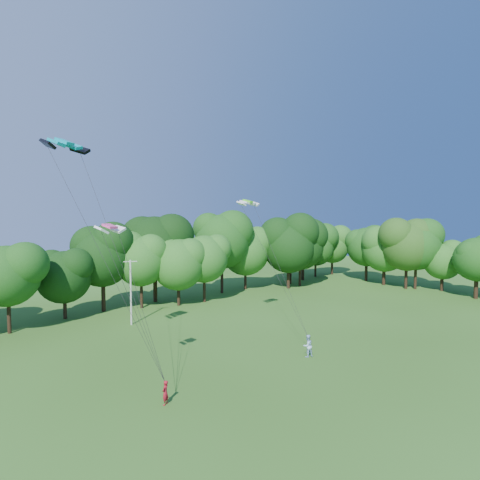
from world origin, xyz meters
TOP-DOWN VIEW (x-y plane):
  - ground at (0.00, 0.00)m, footprint 160.00×160.00m
  - utility_pole at (-1.23, 28.98)m, footprint 1.40×0.54m
  - kite_flyer_left at (-6.48, 10.56)m, footprint 0.68×0.63m
  - kite_flyer_right at (6.84, 10.44)m, footprint 1.04×0.88m
  - kite_teal at (-10.21, 18.23)m, footprint 3.47×2.51m
  - kite_green at (7.39, 19.16)m, footprint 2.51×1.40m
  - kite_pink at (-9.06, 12.61)m, footprint 1.94×1.33m
  - tree_back_center at (5.86, 37.78)m, footprint 9.87×9.87m
  - tree_back_east at (31.22, 36.01)m, footprint 8.90×8.90m
  - tree_flank_east at (42.82, 20.75)m, footprint 8.91×8.91m

SIDE VIEW (x-z plane):
  - ground at x=0.00m, z-range 0.00..0.00m
  - kite_flyer_left at x=-6.48m, z-range 0.00..1.55m
  - kite_flyer_right at x=6.84m, z-range 0.00..1.91m
  - utility_pole at x=-1.23m, z-range 0.13..7.36m
  - tree_back_east at x=31.22m, z-range 1.61..14.56m
  - tree_flank_east at x=42.82m, z-range 1.61..14.57m
  - tree_back_center at x=5.86m, z-range 1.79..16.14m
  - kite_pink at x=-9.06m, z-range 11.20..11.51m
  - kite_green at x=7.39m, z-range 13.38..13.76m
  - kite_teal at x=-10.21m, z-range 16.92..17.58m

